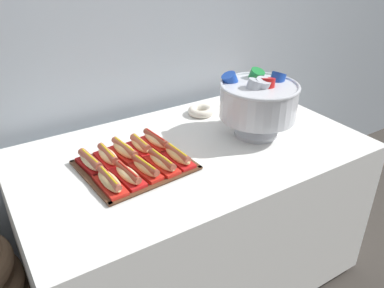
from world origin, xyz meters
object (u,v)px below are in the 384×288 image
(donut, at_px, (201,111))
(serving_tray, at_px, (135,166))
(hot_dog_5, at_px, (91,162))
(punch_bowl, at_px, (258,100))
(hot_dog_0, at_px, (110,182))
(hot_dog_7, at_px, (125,151))
(buffet_table, at_px, (192,214))
(hot_dog_3, at_px, (162,162))
(hot_dog_6, at_px, (108,157))
(cup_stack, at_px, (260,94))
(hot_dog_4, at_px, (178,156))
(hot_dog_2, at_px, (146,168))
(hot_dog_8, at_px, (141,146))
(hot_dog_1, at_px, (128,175))
(hot_dog_9, at_px, (156,141))

(donut, bearing_deg, serving_tray, -150.41)
(hot_dog_5, relative_size, punch_bowl, 0.49)
(punch_bowl, bearing_deg, serving_tray, 176.98)
(hot_dog_0, height_order, hot_dog_7, hot_dog_7)
(buffet_table, height_order, hot_dog_0, hot_dog_0)
(hot_dog_3, distance_m, hot_dog_6, 0.22)
(hot_dog_3, bearing_deg, cup_stack, 20.31)
(hot_dog_7, relative_size, punch_bowl, 0.52)
(hot_dog_3, relative_size, donut, 1.35)
(serving_tray, relative_size, hot_dog_4, 2.45)
(hot_dog_0, relative_size, hot_dog_3, 1.01)
(punch_bowl, distance_m, donut, 0.36)
(punch_bowl, bearing_deg, hot_dog_2, -175.07)
(hot_dog_6, xyz_separation_m, cup_stack, (0.89, 0.12, 0.04))
(hot_dog_0, bearing_deg, hot_dog_4, 4.72)
(donut, bearing_deg, hot_dog_5, -161.94)
(hot_dog_3, xyz_separation_m, hot_dog_4, (0.07, 0.01, 0.00))
(hot_dog_0, bearing_deg, hot_dog_7, 52.44)
(hot_dog_5, xyz_separation_m, hot_dog_8, (0.22, 0.02, -0.00))
(hot_dog_1, bearing_deg, hot_dog_7, 70.27)
(hot_dog_2, relative_size, punch_bowl, 0.48)
(hot_dog_0, bearing_deg, hot_dog_3, 4.72)
(serving_tray, xyz_separation_m, hot_dog_4, (0.16, -0.07, 0.03))
(hot_dog_0, relative_size, hot_dog_1, 1.04)
(serving_tray, relative_size, hot_dog_3, 2.40)
(hot_dog_2, height_order, hot_dog_4, hot_dog_4)
(hot_dog_1, height_order, hot_dog_4, hot_dog_4)
(hot_dog_1, xyz_separation_m, cup_stack, (0.88, 0.28, 0.05))
(buffet_table, relative_size, hot_dog_5, 8.61)
(hot_dog_9, bearing_deg, hot_dog_0, -146.47)
(punch_bowl, bearing_deg, hot_dog_9, 164.46)
(buffet_table, relative_size, hot_dog_7, 8.15)
(buffet_table, height_order, hot_dog_3, hot_dog_3)
(hot_dog_8, bearing_deg, hot_dog_3, -85.28)
(hot_dog_6, relative_size, donut, 1.24)
(cup_stack, bearing_deg, serving_tray, -166.56)
(hot_dog_7, bearing_deg, cup_stack, 7.77)
(serving_tray, height_order, hot_dog_9, hot_dog_9)
(hot_dog_3, height_order, hot_dog_9, hot_dog_9)
(hot_dog_3, bearing_deg, hot_dog_4, 4.72)
(buffet_table, height_order, donut, donut)
(hot_dog_2, distance_m, punch_bowl, 0.61)
(hot_dog_4, relative_size, cup_stack, 1.13)
(hot_dog_6, bearing_deg, buffet_table, -11.42)
(hot_dog_6, height_order, punch_bowl, punch_bowl)
(hot_dog_4, height_order, hot_dog_7, hot_dog_7)
(buffet_table, bearing_deg, punch_bowl, -6.37)
(buffet_table, height_order, cup_stack, cup_stack)
(hot_dog_9, bearing_deg, buffet_table, -34.94)
(hot_dog_4, relative_size, hot_dog_8, 1.13)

